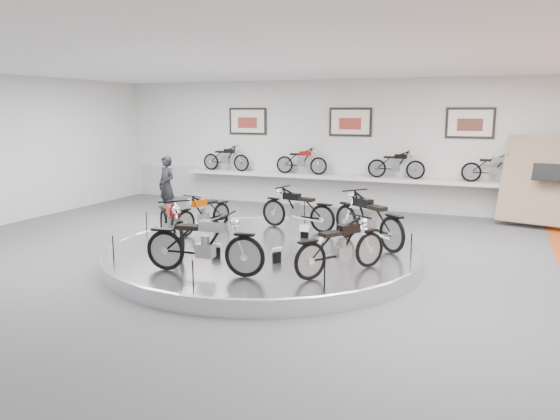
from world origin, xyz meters
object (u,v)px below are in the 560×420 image
at_px(display_platform, 264,254).
at_px(bike_f, 341,246).
at_px(bike_e, 204,243).
at_px(bike_d, 171,223).
at_px(shelf, 347,178).
at_px(visitor, 167,185).
at_px(bike_c, 204,213).
at_px(bike_b, 297,209).
at_px(bike_a, 368,219).

height_order(display_platform, bike_f, bike_f).
xyz_separation_m(bike_e, bike_f, (2.16, 0.89, -0.05)).
height_order(bike_d, bike_f, bike_d).
xyz_separation_m(shelf, bike_d, (-1.61, -7.30, -0.16)).
distance_m(bike_f, visitor, 8.31).
bearing_deg(bike_c, bike_d, 19.43).
height_order(bike_b, bike_e, bike_e).
bearing_deg(bike_b, bike_c, 41.62).
xyz_separation_m(bike_b, bike_e, (-0.25, -3.89, 0.04)).
bearing_deg(shelf, bike_c, -107.98).
bearing_deg(bike_e, visitor, 122.52).
xyz_separation_m(bike_c, bike_d, (0.22, -1.67, 0.09)).
height_order(shelf, bike_b, bike_b).
height_order(bike_a, bike_c, bike_a).
xyz_separation_m(bike_d, bike_f, (3.58, -0.28, -0.05)).
bearing_deg(bike_a, bike_e, 93.84).
bearing_deg(display_platform, bike_a, 27.09).
relative_size(display_platform, visitor, 3.69).
height_order(bike_e, bike_f, bike_e).
xyz_separation_m(bike_c, bike_f, (3.80, -1.94, 0.04)).
relative_size(display_platform, bike_a, 3.38).
height_order(bike_b, bike_f, bike_b).
xyz_separation_m(shelf, bike_c, (-1.83, -5.63, -0.25)).
xyz_separation_m(bike_f, visitor, (-6.73, 4.86, 0.08)).
relative_size(bike_e, visitor, 1.06).
bearing_deg(bike_f, visitor, 87.63).
height_order(shelf, bike_c, bike_c).
xyz_separation_m(bike_c, visitor, (-2.94, 2.92, 0.12)).
relative_size(bike_d, visitor, 1.06).
relative_size(bike_c, bike_f, 0.92).
distance_m(bike_a, bike_b, 2.04).
bearing_deg(bike_d, bike_c, 143.05).
height_order(display_platform, bike_b, bike_b).
bearing_deg(bike_d, bike_a, 73.69).
xyz_separation_m(bike_a, bike_e, (-2.11, -3.05, -0.02)).
xyz_separation_m(display_platform, bike_f, (1.97, -1.18, 0.64)).
bearing_deg(bike_b, bike_e, 98.70).
bearing_deg(display_platform, visitor, 142.30).
bearing_deg(shelf, bike_d, -102.44).
bearing_deg(bike_a, visitor, 16.58).
bearing_deg(bike_c, visitor, -122.77).
bearing_deg(bike_a, bike_f, 129.64).
distance_m(bike_e, bike_f, 2.33).
bearing_deg(display_platform, bike_b, 87.99).
distance_m(bike_d, visitor, 5.57).
bearing_deg(bike_b, shelf, -76.81).
bearing_deg(bike_f, bike_d, 119.04).
distance_m(shelf, visitor, 5.49).
height_order(display_platform, bike_d, bike_d).
bearing_deg(bike_f, bike_b, 65.83).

